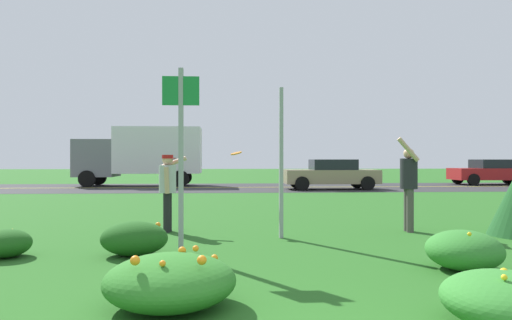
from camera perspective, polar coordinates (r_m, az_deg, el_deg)
ground_plane at (r=13.32m, az=-2.64°, el=-6.17°), size 120.00×120.00×0.00m
highway_strip at (r=24.43m, az=-3.15°, el=-3.33°), size 120.00×8.06×0.01m
highway_center_stripe at (r=24.43m, az=-3.15°, el=-3.32°), size 120.00×0.16×0.00m
daylily_clump_near_camera at (r=4.74m, az=28.18°, el=-14.70°), size 1.11×1.19×0.51m
daylily_clump_mid_right at (r=6.82m, az=23.85°, el=-9.95°), size 0.96×1.03×0.55m
daylily_clump_front_right at (r=7.96m, az=-28.01°, el=-8.87°), size 0.73×0.72×0.46m
daylily_clump_mid_left at (r=4.80m, az=-10.34°, el=-14.22°), size 1.29×1.30×0.59m
daylily_clump_front_center at (r=7.41m, az=-14.50°, el=-9.17°), size 1.00×0.82×0.51m
sign_post_near_path at (r=7.28m, az=-9.06°, el=2.15°), size 0.56×0.10×2.84m
sign_post_by_roadside at (r=8.69m, az=3.06°, el=-0.33°), size 0.07×0.10×2.77m
person_thrower_red_cap_gray_shirt at (r=9.58m, az=-10.62°, el=-2.98°), size 0.54×0.50×1.54m
person_catcher_dark_shirt at (r=9.92m, az=17.97°, el=-2.46°), size 0.48×0.50×1.89m
frisbee_orange at (r=9.71m, az=-2.41°, el=0.81°), size 0.24×0.24×0.11m
car_red_leftmost at (r=30.37m, az=26.61°, el=-1.28°), size 4.50×2.00×1.45m
car_tan_center_left at (r=23.16m, az=9.08°, el=-1.69°), size 4.50×2.00×1.45m
box_truck_gray at (r=26.59m, az=-13.60°, el=0.83°), size 6.70×2.46×3.20m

